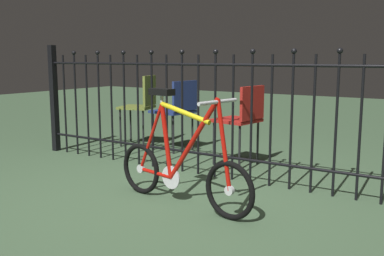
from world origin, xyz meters
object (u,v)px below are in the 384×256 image
Objects in this scene: bicycle at (181,166)px; chair_red at (242,116)px; chair_navy at (177,107)px; chair_olive at (142,102)px.

bicycle reaches higher than chair_red.
chair_navy is 0.95× the size of chair_olive.
chair_navy reaches higher than chair_red.
chair_red is at bearing -10.84° from chair_olive.
chair_red is (-0.17, 1.36, 0.21)m from bicycle.
bicycle is at bearing -44.00° from chair_olive.
chair_olive is at bearing 169.16° from chair_red.
chair_olive is 1.58m from chair_red.
bicycle is 1.39m from chair_red.
bicycle is 1.58× the size of chair_red.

